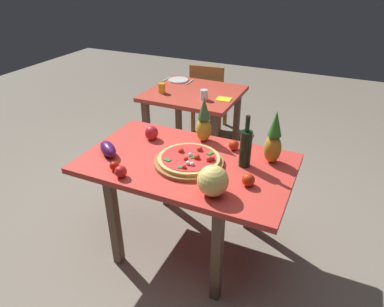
{
  "coord_description": "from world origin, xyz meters",
  "views": [
    {
      "loc": [
        0.86,
        -1.81,
        1.92
      ],
      "look_at": [
        0.03,
        0.03,
        0.78
      ],
      "focal_mm": 32.62,
      "sensor_mm": 36.0,
      "label": 1
    }
  ],
  "objects_px": {
    "tomato_near_board": "(121,172)",
    "eggplant": "(108,149)",
    "pizza": "(189,158)",
    "bell_pepper": "(152,133)",
    "dinner_plate": "(178,80)",
    "fork_utensil": "(167,79)",
    "tomato_beside_pepper": "(248,180)",
    "drinking_glass_water": "(204,95)",
    "pizza_board": "(189,162)",
    "dining_chair": "(208,94)",
    "display_table": "(187,171)",
    "pineapple_right": "(204,122)",
    "melon": "(213,181)",
    "pineapple_left": "(274,140)",
    "tomato_by_bottle": "(234,145)",
    "tomato_at_corner": "(114,166)",
    "background_table": "(194,102)",
    "wine_bottle": "(246,148)",
    "napkin_folded": "(224,99)",
    "drinking_glass_juice": "(162,88)",
    "knife_utensil": "(190,82)"
  },
  "relations": [
    {
      "from": "eggplant",
      "to": "dinner_plate",
      "type": "bearing_deg",
      "value": 100.02
    },
    {
      "from": "knife_utensil",
      "to": "background_table",
      "type": "bearing_deg",
      "value": -58.17
    },
    {
      "from": "wine_bottle",
      "to": "tomato_at_corner",
      "type": "bearing_deg",
      "value": -151.75
    },
    {
      "from": "tomato_beside_pepper",
      "to": "drinking_glass_water",
      "type": "relative_size",
      "value": 0.82
    },
    {
      "from": "tomato_near_board",
      "to": "tomato_at_corner",
      "type": "bearing_deg",
      "value": 148.62
    },
    {
      "from": "drinking_glass_juice",
      "to": "dinner_plate",
      "type": "distance_m",
      "value": 0.41
    },
    {
      "from": "pizza_board",
      "to": "bell_pepper",
      "type": "xyz_separation_m",
      "value": [
        -0.4,
        0.21,
        0.04
      ]
    },
    {
      "from": "fork_utensil",
      "to": "napkin_folded",
      "type": "relative_size",
      "value": 1.29
    },
    {
      "from": "eggplant",
      "to": "tomato_near_board",
      "type": "height_order",
      "value": "eggplant"
    },
    {
      "from": "pineapple_left",
      "to": "melon",
      "type": "height_order",
      "value": "pineapple_left"
    },
    {
      "from": "wine_bottle",
      "to": "tomato_beside_pepper",
      "type": "bearing_deg",
      "value": -67.67
    },
    {
      "from": "pineapple_right",
      "to": "tomato_near_board",
      "type": "relative_size",
      "value": 4.31
    },
    {
      "from": "background_table",
      "to": "eggplant",
      "type": "relative_size",
      "value": 4.58
    },
    {
      "from": "pizza_board",
      "to": "tomato_near_board",
      "type": "distance_m",
      "value": 0.45
    },
    {
      "from": "tomato_near_board",
      "to": "dining_chair",
      "type": "bearing_deg",
      "value": 98.16
    },
    {
      "from": "tomato_by_bottle",
      "to": "bell_pepper",
      "type": "bearing_deg",
      "value": -171.12
    },
    {
      "from": "eggplant",
      "to": "tomato_at_corner",
      "type": "bearing_deg",
      "value": -43.44
    },
    {
      "from": "napkin_folded",
      "to": "display_table",
      "type": "bearing_deg",
      "value": -82.06
    },
    {
      "from": "pineapple_right",
      "to": "melon",
      "type": "xyz_separation_m",
      "value": [
        0.31,
        -0.6,
        -0.06
      ]
    },
    {
      "from": "tomato_by_bottle",
      "to": "napkin_folded",
      "type": "distance_m",
      "value": 1.0
    },
    {
      "from": "pizza",
      "to": "pizza_board",
      "type": "bearing_deg",
      "value": -176.46
    },
    {
      "from": "pizza",
      "to": "bell_pepper",
      "type": "relative_size",
      "value": 3.76
    },
    {
      "from": "dining_chair",
      "to": "tomato_near_board",
      "type": "height_order",
      "value": "dining_chair"
    },
    {
      "from": "bell_pepper",
      "to": "knife_utensil",
      "type": "bearing_deg",
      "value": 102.86
    },
    {
      "from": "display_table",
      "to": "dinner_plate",
      "type": "relative_size",
      "value": 6.36
    },
    {
      "from": "background_table",
      "to": "tomato_by_bottle",
      "type": "height_order",
      "value": "tomato_by_bottle"
    },
    {
      "from": "tomato_near_board",
      "to": "eggplant",
      "type": "bearing_deg",
      "value": 140.35
    },
    {
      "from": "pizza_board",
      "to": "drinking_glass_juice",
      "type": "xyz_separation_m",
      "value": [
        -0.83,
        1.14,
        0.04
      ]
    },
    {
      "from": "pineapple_right",
      "to": "melon",
      "type": "height_order",
      "value": "pineapple_right"
    },
    {
      "from": "tomato_by_bottle",
      "to": "drinking_glass_water",
      "type": "relative_size",
      "value": 0.76
    },
    {
      "from": "drinking_glass_water",
      "to": "pineapple_left",
      "type": "bearing_deg",
      "value": -46.09
    },
    {
      "from": "pizza_board",
      "to": "tomato_by_bottle",
      "type": "xyz_separation_m",
      "value": [
        0.21,
        0.3,
        0.02
      ]
    },
    {
      "from": "pizza",
      "to": "pineapple_right",
      "type": "height_order",
      "value": "pineapple_right"
    },
    {
      "from": "pizza",
      "to": "drinking_glass_water",
      "type": "distance_m",
      "value": 1.2
    },
    {
      "from": "eggplant",
      "to": "drinking_glass_water",
      "type": "distance_m",
      "value": 1.27
    },
    {
      "from": "drinking_glass_water",
      "to": "fork_utensil",
      "type": "relative_size",
      "value": 0.53
    },
    {
      "from": "eggplant",
      "to": "pineapple_right",
      "type": "bearing_deg",
      "value": 42.67
    },
    {
      "from": "display_table",
      "to": "tomato_by_bottle",
      "type": "xyz_separation_m",
      "value": [
        0.24,
        0.28,
        0.12
      ]
    },
    {
      "from": "pizza_board",
      "to": "tomato_by_bottle",
      "type": "distance_m",
      "value": 0.37
    },
    {
      "from": "display_table",
      "to": "pizza_board",
      "type": "height_order",
      "value": "pizza_board"
    },
    {
      "from": "display_table",
      "to": "tomato_near_board",
      "type": "bearing_deg",
      "value": -129.78
    },
    {
      "from": "dinner_plate",
      "to": "tomato_by_bottle",
      "type": "bearing_deg",
      "value": -49.79
    },
    {
      "from": "melon",
      "to": "tomato_by_bottle",
      "type": "relative_size",
      "value": 2.48
    },
    {
      "from": "fork_utensil",
      "to": "drinking_glass_juice",
      "type": "bearing_deg",
      "value": -67.8
    },
    {
      "from": "dining_chair",
      "to": "pineapple_left",
      "type": "height_order",
      "value": "pineapple_left"
    },
    {
      "from": "pineapple_left",
      "to": "drinking_glass_juice",
      "type": "height_order",
      "value": "pineapple_left"
    },
    {
      "from": "eggplant",
      "to": "fork_utensil",
      "type": "xyz_separation_m",
      "value": [
        -0.44,
        1.68,
        -0.04
      ]
    },
    {
      "from": "pineapple_right",
      "to": "dinner_plate",
      "type": "relative_size",
      "value": 1.51
    },
    {
      "from": "pineapple_right",
      "to": "drinking_glass_water",
      "type": "height_order",
      "value": "pineapple_right"
    },
    {
      "from": "eggplant",
      "to": "fork_utensil",
      "type": "bearing_deg",
      "value": 104.58
    }
  ]
}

